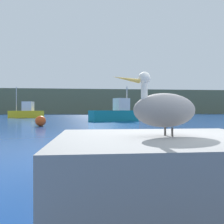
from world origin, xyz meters
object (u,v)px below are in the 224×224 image
at_px(pelican, 165,109).
at_px(fishing_boat_yellow, 27,112).
at_px(fishing_boat_teal, 116,113).
at_px(mooring_buoy, 41,121).

relative_size(pelican, fishing_boat_yellow, 0.25).
height_order(fishing_boat_yellow, fishing_boat_teal, fishing_boat_yellow).
distance_m(fishing_boat_yellow, fishing_boat_teal, 17.95).
bearing_deg(pelican, fishing_boat_teal, -115.03).
relative_size(pelican, mooring_buoy, 1.75).
bearing_deg(fishing_boat_teal, pelican, -118.64).
bearing_deg(fishing_boat_yellow, pelican, 115.31).
distance_m(fishing_boat_teal, mooring_buoy, 10.07).
relative_size(fishing_boat_teal, mooring_buoy, 7.28).
xyz_separation_m(fishing_boat_yellow, fishing_boat_teal, (12.95, -12.43, -0.03)).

